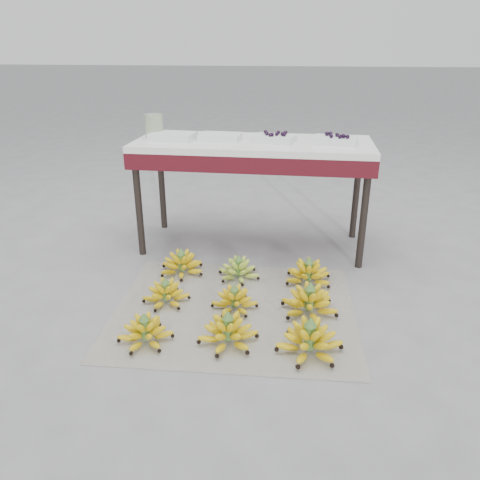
# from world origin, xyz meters

# --- Properties ---
(ground) EXTENTS (60.00, 60.00, 0.00)m
(ground) POSITION_xyz_m (0.00, 0.00, 0.00)
(ground) COLOR slate
(ground) RESTS_ON ground
(newspaper_mat) EXTENTS (1.30, 1.10, 0.01)m
(newspaper_mat) POSITION_xyz_m (-0.04, 0.06, 0.00)
(newspaper_mat) COLOR silver
(newspaper_mat) RESTS_ON ground
(bunch_front_left) EXTENTS (0.26, 0.26, 0.16)m
(bunch_front_left) POSITION_xyz_m (-0.41, -0.29, 0.06)
(bunch_front_left) COLOR yellow
(bunch_front_left) RESTS_ON newspaper_mat
(bunch_front_center) EXTENTS (0.31, 0.31, 0.17)m
(bunch_front_center) POSITION_xyz_m (-0.02, -0.24, 0.06)
(bunch_front_center) COLOR yellow
(bunch_front_center) RESTS_ON newspaper_mat
(bunch_front_right) EXTENTS (0.36, 0.36, 0.18)m
(bunch_front_right) POSITION_xyz_m (0.35, -0.26, 0.07)
(bunch_front_right) COLOR yellow
(bunch_front_right) RESTS_ON newspaper_mat
(bunch_mid_left) EXTENTS (0.27, 0.27, 0.15)m
(bunch_mid_left) POSITION_xyz_m (-0.41, 0.08, 0.06)
(bunch_mid_left) COLOR yellow
(bunch_mid_left) RESTS_ON newspaper_mat
(bunch_mid_center) EXTENTS (0.28, 0.28, 0.15)m
(bunch_mid_center) POSITION_xyz_m (-0.04, 0.07, 0.06)
(bunch_mid_center) COLOR yellow
(bunch_mid_center) RESTS_ON newspaper_mat
(bunch_mid_right) EXTENTS (0.37, 0.37, 0.18)m
(bunch_mid_right) POSITION_xyz_m (0.35, 0.08, 0.07)
(bunch_mid_right) COLOR yellow
(bunch_mid_right) RESTS_ON newspaper_mat
(bunch_back_left) EXTENTS (0.35, 0.35, 0.17)m
(bunch_back_left) POSITION_xyz_m (-0.42, 0.43, 0.06)
(bunch_back_left) COLOR yellow
(bunch_back_left) RESTS_ON newspaper_mat
(bunch_back_center) EXTENTS (0.32, 0.32, 0.15)m
(bunch_back_center) POSITION_xyz_m (-0.07, 0.42, 0.06)
(bunch_back_center) COLOR #82B235
(bunch_back_center) RESTS_ON newspaper_mat
(bunch_back_right) EXTENTS (0.31, 0.31, 0.17)m
(bunch_back_right) POSITION_xyz_m (0.34, 0.41, 0.06)
(bunch_back_right) COLOR yellow
(bunch_back_right) RESTS_ON newspaper_mat
(vendor_table) EXTENTS (1.51, 0.60, 0.73)m
(vendor_table) POSITION_xyz_m (-0.05, 0.94, 0.64)
(vendor_table) COLOR black
(vendor_table) RESTS_ON ground
(tray_far_left) EXTENTS (0.29, 0.22, 0.04)m
(tray_far_left) POSITION_xyz_m (-0.56, 0.90, 0.75)
(tray_far_left) COLOR silver
(tray_far_left) RESTS_ON vendor_table
(tray_left) EXTENTS (0.27, 0.20, 0.04)m
(tray_left) POSITION_xyz_m (-0.26, 0.93, 0.75)
(tray_left) COLOR silver
(tray_left) RESTS_ON vendor_table
(tray_right) EXTENTS (0.28, 0.23, 0.06)m
(tray_right) POSITION_xyz_m (0.09, 0.92, 0.75)
(tray_right) COLOR silver
(tray_right) RESTS_ON vendor_table
(tray_far_right) EXTENTS (0.28, 0.22, 0.07)m
(tray_far_right) POSITION_xyz_m (0.47, 0.91, 0.75)
(tray_far_right) COLOR silver
(tray_far_right) RESTS_ON vendor_table
(glass_jar) EXTENTS (0.12, 0.12, 0.15)m
(glass_jar) POSITION_xyz_m (-0.71, 0.97, 0.80)
(glass_jar) COLOR #D1ECBC
(glass_jar) RESTS_ON vendor_table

